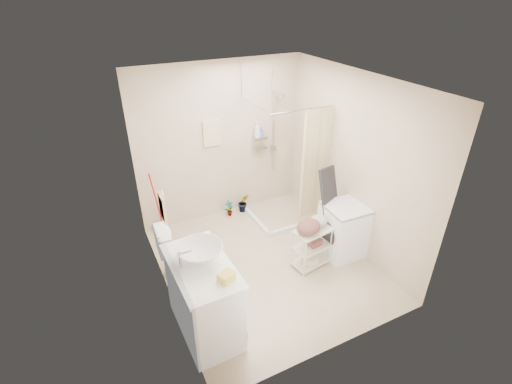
{
  "coord_description": "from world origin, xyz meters",
  "views": [
    {
      "loc": [
        -1.98,
        -3.69,
        3.56
      ],
      "look_at": [
        -0.03,
        0.25,
        1.08
      ],
      "focal_mm": 26.0,
      "sensor_mm": 36.0,
      "label": 1
    }
  ],
  "objects_px": {
    "vanity": "(204,298)",
    "washing_machine": "(343,230)",
    "toilet": "(187,248)",
    "laundry_rack": "(312,244)"
  },
  "relations": [
    {
      "from": "vanity",
      "to": "washing_machine",
      "type": "relative_size",
      "value": 1.35
    },
    {
      "from": "toilet",
      "to": "laundry_rack",
      "type": "xyz_separation_m",
      "value": [
        1.61,
        -0.66,
        -0.03
      ]
    },
    {
      "from": "toilet",
      "to": "washing_machine",
      "type": "relative_size",
      "value": 0.97
    },
    {
      "from": "vanity",
      "to": "laundry_rack",
      "type": "xyz_separation_m",
      "value": [
        1.73,
        0.41,
        -0.12
      ]
    },
    {
      "from": "vanity",
      "to": "washing_machine",
      "type": "xyz_separation_m",
      "value": [
        2.3,
        0.44,
        -0.08
      ]
    },
    {
      "from": "vanity",
      "to": "toilet",
      "type": "xyz_separation_m",
      "value": [
        0.12,
        1.07,
        -0.09
      ]
    },
    {
      "from": "vanity",
      "to": "washing_machine",
      "type": "height_order",
      "value": "vanity"
    },
    {
      "from": "washing_machine",
      "to": "toilet",
      "type": "bearing_deg",
      "value": 166.65
    },
    {
      "from": "vanity",
      "to": "laundry_rack",
      "type": "relative_size",
      "value": 1.51
    },
    {
      "from": "laundry_rack",
      "to": "vanity",
      "type": "bearing_deg",
      "value": -175.41
    }
  ]
}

